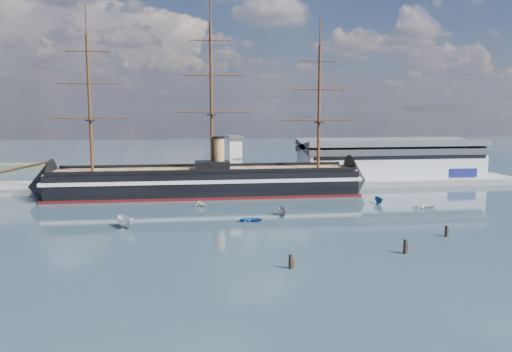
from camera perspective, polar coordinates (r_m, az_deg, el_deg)
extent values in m
plane|color=#2A3841|center=(129.00, -2.26, -3.71)|extent=(600.00, 600.00, 0.00)
cube|color=slate|center=(165.36, -0.04, -1.17)|extent=(180.00, 18.00, 2.00)
cube|color=#B7BABC|center=(181.10, 15.01, 1.57)|extent=(62.00, 20.00, 10.00)
cube|color=#3F4247|center=(180.61, 15.07, 3.34)|extent=(63.00, 21.00, 2.00)
cube|color=silver|center=(160.44, -2.37, 1.79)|extent=(4.00, 4.00, 14.00)
cube|color=#3F4247|center=(159.85, -2.39, 4.46)|extent=(5.00, 5.00, 1.00)
cube|color=black|center=(147.52, -5.79, -0.72)|extent=(88.10, 16.58, 7.00)
cube|color=silver|center=(147.35, -5.79, -0.26)|extent=(90.10, 16.83, 1.00)
cube|color=#460E0E|center=(148.10, -5.77, -2.12)|extent=(90.10, 16.79, 0.90)
cone|color=black|center=(153.14, -23.45, -1.12)|extent=(14.10, 15.77, 15.68)
cone|color=black|center=(156.28, 11.51, -0.47)|extent=(11.10, 15.75, 15.68)
cube|color=brown|center=(147.04, -5.81, 0.67)|extent=(88.09, 15.30, 0.40)
cube|color=black|center=(146.96, -5.03, 1.22)|extent=(10.04, 6.07, 2.50)
cylinder|color=#A97E4A|center=(146.72, -4.27, 2.60)|extent=(3.20, 3.20, 9.00)
cylinder|color=#381E0F|center=(154.06, -25.53, 0.80)|extent=(17.76, 0.82, 4.43)
cylinder|color=#381E0F|center=(148.30, -18.48, 7.81)|extent=(0.90, 0.90, 38.00)
cylinder|color=#381E0F|center=(146.07, -5.13, 8.96)|extent=(0.90, 0.90, 42.00)
cylinder|color=#381E0F|center=(151.04, 7.22, 7.75)|extent=(0.90, 0.90, 36.00)
imported|color=silver|center=(112.04, -14.67, -5.71)|extent=(8.07, 6.08, 3.06)
imported|color=#224D8B|center=(113.91, -0.55, -5.23)|extent=(1.73, 3.32, 1.48)
imported|color=slate|center=(120.19, 3.08, -4.56)|extent=(6.18, 2.53, 2.43)
imported|color=beige|center=(132.10, -6.39, -3.48)|extent=(6.48, 4.54, 2.18)
imported|color=silver|center=(135.78, 18.72, -3.54)|extent=(2.42, 3.51, 1.52)
imported|color=navy|center=(138.97, 13.86, -3.10)|extent=(5.68, 2.43, 2.22)
cylinder|color=black|center=(81.65, 3.97, -10.51)|extent=(0.64, 0.64, 3.05)
cylinder|color=black|center=(93.24, 16.64, -8.50)|extent=(0.64, 0.64, 3.29)
cylinder|color=black|center=(107.98, 20.90, -6.47)|extent=(0.64, 0.64, 2.96)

